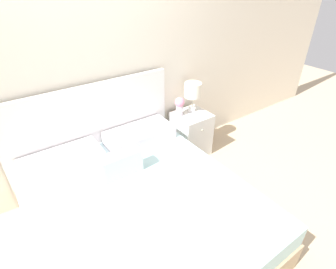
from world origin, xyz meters
name	(u,v)px	position (x,y,z in m)	size (l,w,h in m)	color
ground_plane	(102,176)	(0.00, 0.00, 0.00)	(12.00, 12.00, 0.00)	#CCB28E
wall_back	(80,67)	(0.00, 0.07, 1.30)	(8.00, 0.06, 2.60)	silver
bed	(138,208)	(0.00, -0.90, 0.27)	(1.75, 1.97, 1.15)	tan
nightstand	(191,134)	(1.16, -0.22, 0.29)	(0.42, 0.42, 0.57)	white
table_lamp	(193,91)	(1.22, -0.16, 0.84)	(0.21, 0.21, 0.37)	white
flower_vase	(180,105)	(1.02, -0.15, 0.71)	(0.12, 0.12, 0.23)	silver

